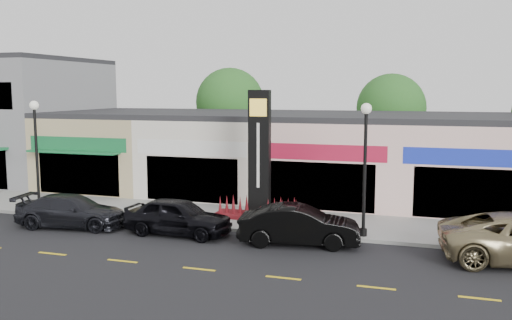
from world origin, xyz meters
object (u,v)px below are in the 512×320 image
Objects in this scene: car_black_sedan at (178,216)px; car_black_conv at (299,225)px; pylon_sign at (259,174)px; car_dark_sedan at (72,211)px; lamp_east_near at (365,156)px; lamp_west_near at (36,144)px.

car_black_conv is at bearing -87.03° from car_black_sedan.
pylon_sign is 8.67m from car_dark_sedan.
car_black_sedan is (5.13, 0.22, 0.07)m from car_dark_sedan.
car_black_sedan is (-2.65, -3.28, -1.48)m from pylon_sign.
car_dark_sedan is at bearing 83.06° from car_black_conv.
car_black_sedan is at bearing -95.19° from car_dark_sedan.
lamp_east_near is 1.14× the size of car_black_conv.
pylon_sign is 1.29× the size of car_black_sedan.
lamp_east_near is at bearing -89.61° from car_dark_sedan.
pylon_sign is 4.44m from car_black_conv.
pylon_sign is at bearing 8.77° from lamp_west_near.
lamp_east_near reaches higher than car_dark_sedan.
lamp_west_near reaches higher than car_black_sedan.
lamp_east_near is 8.26m from car_black_sedan.
pylon_sign is (11.00, 1.70, -1.20)m from lamp_west_near.
lamp_west_near is at bearing 180.00° from lamp_east_near.
lamp_west_near and lamp_east_near have the same top height.
car_dark_sedan is (3.22, -1.80, -2.75)m from lamp_west_near.
pylon_sign is 1.25× the size of car_black_conv.
lamp_east_near is 1.17× the size of car_black_sedan.
car_black_conv is (2.64, -3.25, -1.49)m from pylon_sign.
car_dark_sedan is (-7.78, -3.50, -1.55)m from pylon_sign.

